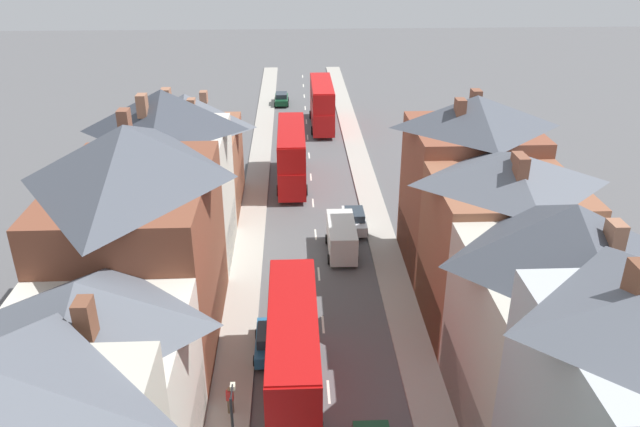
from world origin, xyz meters
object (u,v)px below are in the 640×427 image
(double_decker_bus_mid_street, at_px, (322,104))
(car_near_blue, at_px, (281,99))
(car_parked_left_a, at_px, (354,220))
(double_decker_bus_lead, at_px, (291,154))
(car_parked_left_b, at_px, (271,340))
(pedestrian_mid_left, at_px, (230,399))
(delivery_van, at_px, (342,237))
(double_decker_bus_far_approaching, at_px, (293,354))

(double_decker_bus_mid_street, bearing_deg, car_near_blue, 116.15)
(car_near_blue, bearing_deg, car_parked_left_a, -80.50)
(double_decker_bus_lead, height_order, car_parked_left_b, double_decker_bus_lead)
(double_decker_bus_lead, relative_size, pedestrian_mid_left, 6.71)
(double_decker_bus_lead, xyz_separation_m, double_decker_bus_mid_street, (3.60, 17.18, 0.00))
(double_decker_bus_mid_street, xyz_separation_m, pedestrian_mid_left, (-6.76, -47.33, -1.78))
(car_parked_left_a, distance_m, delivery_van, 4.06)
(double_decker_bus_mid_street, xyz_separation_m, car_near_blue, (-4.89, 9.96, -2.01))
(car_parked_left_a, bearing_deg, double_decker_bus_far_approaching, -104.40)
(car_near_blue, height_order, car_parked_left_b, car_parked_left_b)
(double_decker_bus_lead, distance_m, car_parked_left_a, 11.25)
(car_near_blue, bearing_deg, double_decker_bus_far_approaching, -88.68)
(double_decker_bus_far_approaching, xyz_separation_m, car_parked_left_b, (-1.29, 3.82, -2.01))
(double_decker_bus_lead, bearing_deg, car_near_blue, 92.72)
(car_near_blue, bearing_deg, car_parked_left_b, -90.00)
(car_near_blue, bearing_deg, pedestrian_mid_left, -91.87)
(pedestrian_mid_left, bearing_deg, car_near_blue, 88.13)
(double_decker_bus_mid_street, xyz_separation_m, delivery_van, (0.01, -30.92, -1.48))
(double_decker_bus_lead, bearing_deg, double_decker_bus_mid_street, 78.16)
(double_decker_bus_mid_street, relative_size, car_near_blue, 2.54)
(pedestrian_mid_left, bearing_deg, delivery_van, 67.57)
(double_decker_bus_mid_street, distance_m, delivery_van, 30.96)
(double_decker_bus_lead, height_order, pedestrian_mid_left, double_decker_bus_lead)
(double_decker_bus_far_approaching, relative_size, car_parked_left_b, 2.76)
(double_decker_bus_mid_street, bearing_deg, car_parked_left_b, -96.58)
(double_decker_bus_mid_street, bearing_deg, car_parked_left_a, -87.23)
(double_decker_bus_mid_street, height_order, car_parked_left_a, double_decker_bus_mid_street)
(double_decker_bus_far_approaching, relative_size, delivery_van, 2.08)
(car_parked_left_a, height_order, car_parked_left_b, car_parked_left_a)
(double_decker_bus_lead, height_order, double_decker_bus_far_approaching, same)
(car_parked_left_b, bearing_deg, double_decker_bus_lead, 87.07)
(double_decker_bus_lead, distance_m, double_decker_bus_far_approaching, 29.05)
(car_near_blue, height_order, delivery_van, delivery_van)
(double_decker_bus_mid_street, relative_size, delivery_van, 2.08)
(car_parked_left_a, height_order, delivery_van, delivery_van)
(car_near_blue, bearing_deg, delivery_van, -83.17)
(double_decker_bus_far_approaching, xyz_separation_m, car_parked_left_a, (4.91, 19.12, -1.96))
(double_decker_bus_lead, distance_m, car_parked_left_b, 25.34)
(double_decker_bus_mid_street, height_order, pedestrian_mid_left, double_decker_bus_mid_street)
(car_parked_left_b, bearing_deg, pedestrian_mid_left, -110.82)
(double_decker_bus_mid_street, bearing_deg, double_decker_bus_lead, -101.84)
(double_decker_bus_far_approaching, distance_m, delivery_van, 15.79)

